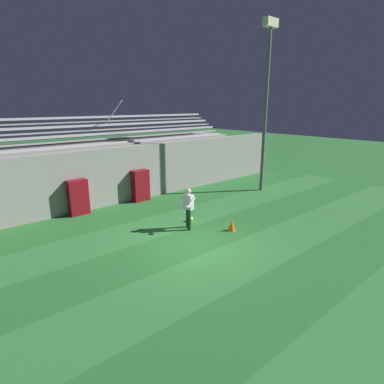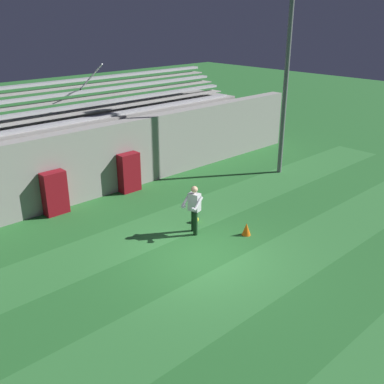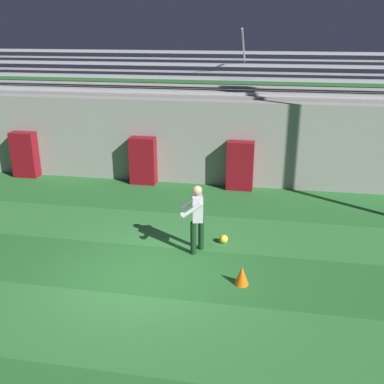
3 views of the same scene
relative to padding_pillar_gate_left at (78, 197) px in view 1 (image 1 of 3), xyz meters
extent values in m
plane|color=#286B2D|center=(1.64, -5.95, -0.80)|extent=(80.00, 80.00, 0.00)
cube|color=#337A38|center=(1.64, -11.95, -0.80)|extent=(28.00, 2.12, 0.01)
cube|color=#337A38|center=(1.64, -7.71, -0.80)|extent=(28.00, 2.12, 0.01)
cube|color=#337A38|center=(1.64, -3.47, -0.80)|extent=(28.00, 2.12, 0.01)
cube|color=#999691|center=(1.64, 0.55, 0.60)|extent=(24.00, 0.60, 2.80)
cube|color=maroon|center=(0.00, 0.00, 0.00)|extent=(0.86, 0.44, 1.60)
cube|color=maroon|center=(3.27, 0.00, 0.00)|extent=(0.86, 0.44, 1.60)
cube|color=#999691|center=(1.64, 2.55, 0.65)|extent=(18.00, 3.20, 2.90)
cube|color=#B7B7BC|center=(1.64, 1.30, 2.15)|extent=(17.10, 0.36, 0.10)
cube|color=#999691|center=(1.64, 1.10, 1.92)|extent=(17.10, 0.60, 0.04)
cube|color=#B7B7BC|center=(1.64, 2.00, 2.55)|extent=(17.10, 0.36, 0.10)
cube|color=#999691|center=(1.64, 1.80, 2.32)|extent=(17.10, 0.60, 0.04)
cube|color=#B7B7BC|center=(1.64, 2.70, 2.95)|extent=(17.10, 0.36, 0.10)
cube|color=#999691|center=(1.64, 2.50, 2.72)|extent=(17.10, 0.60, 0.04)
cube|color=#B7B7BC|center=(1.64, 3.40, 3.35)|extent=(17.10, 0.36, 0.10)
cube|color=#999691|center=(1.64, 3.20, 3.12)|extent=(17.10, 0.60, 0.04)
cylinder|color=#B7B7BC|center=(3.10, 2.10, 3.60)|extent=(0.06, 1.93, 1.25)
cylinder|color=slate|center=(9.70, -2.76, 3.52)|extent=(0.20, 0.20, 8.64)
cube|color=#F2EDCC|center=(9.70, -2.76, 8.06)|extent=(0.90, 0.36, 0.44)
cylinder|color=#143319|center=(2.55, -4.70, -0.39)|extent=(0.17, 0.17, 0.82)
cylinder|color=#143319|center=(2.70, -4.44, -0.39)|extent=(0.17, 0.17, 0.82)
cube|color=silver|center=(2.63, -4.57, 0.32)|extent=(0.32, 0.43, 0.60)
sphere|color=tan|center=(2.63, -4.57, 0.76)|extent=(0.22, 0.22, 0.22)
cylinder|color=silver|center=(2.55, -4.84, 0.37)|extent=(0.49, 0.20, 0.37)
cylinder|color=silver|center=(2.43, -4.37, 0.37)|extent=(0.49, 0.20, 0.37)
cube|color=silver|center=(2.34, -4.84, 0.24)|extent=(0.13, 0.13, 0.08)
cube|color=silver|center=(2.25, -4.46, 0.24)|extent=(0.13, 0.13, 0.08)
sphere|color=yellow|center=(3.20, -4.03, -0.69)|extent=(0.22, 0.22, 0.22)
cone|color=orange|center=(3.78, -5.85, -0.59)|extent=(0.30, 0.30, 0.42)
camera|label=1|loc=(-5.17, -13.79, 4.05)|focal=30.00mm
camera|label=2|loc=(-6.58, -14.36, 6.08)|focal=42.00mm
camera|label=3|loc=(4.20, -14.05, 4.29)|focal=42.00mm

